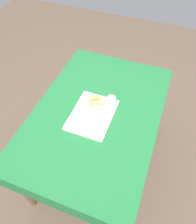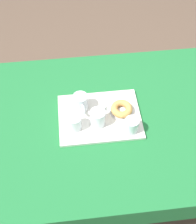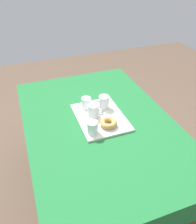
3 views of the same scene
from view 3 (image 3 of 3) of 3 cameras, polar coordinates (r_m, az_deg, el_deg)
ground_plane at (r=2.08m, az=0.23°, el=-19.21°), size 6.00×6.00×0.00m
dining_table at (r=1.58m, az=0.29°, el=-5.10°), size 1.42×0.95×0.76m
serving_tray at (r=1.55m, az=0.57°, el=-1.28°), size 0.41×0.31×0.01m
tea_mug_left at (r=1.61m, az=1.44°, el=2.38°), size 0.07×0.11×0.09m
tea_mug_right at (r=1.52m, az=-1.13°, el=0.16°), size 0.09×0.10×0.09m
water_glass_near at (r=1.39m, az=-1.34°, el=-4.01°), size 0.07×0.07×0.08m
water_glass_far at (r=1.61m, az=-2.92°, el=2.13°), size 0.07×0.07×0.08m
donut_plate_left at (r=1.46m, az=2.59°, el=-3.33°), size 0.12×0.12×0.01m
sugar_donut_left at (r=1.45m, az=2.62°, el=-2.70°), size 0.11×0.11×0.03m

